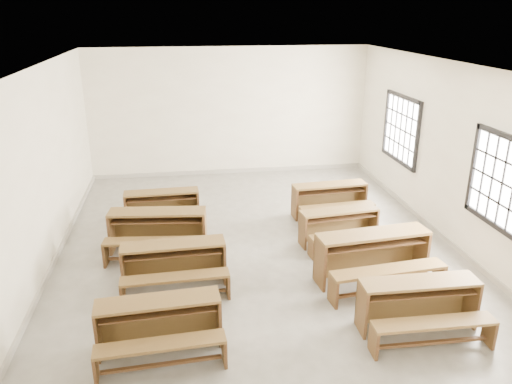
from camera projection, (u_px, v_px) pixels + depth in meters
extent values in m
plane|color=gray|center=(256.00, 243.00, 9.16)|extent=(8.50, 8.50, 0.00)
cube|color=white|center=(256.00, 66.00, 8.06)|extent=(7.00, 8.50, 0.05)
cube|color=silver|center=(230.00, 112.00, 12.52)|extent=(7.00, 0.05, 3.20)
cube|color=silver|center=(325.00, 285.00, 4.68)|extent=(7.00, 0.05, 3.20)
cube|color=silver|center=(45.00, 169.00, 8.10)|extent=(0.05, 8.50, 3.20)
cube|color=silver|center=(444.00, 151.00, 9.10)|extent=(0.05, 8.50, 3.20)
cube|color=gray|center=(231.00, 171.00, 13.06)|extent=(7.00, 0.04, 0.10)
cube|color=gray|center=(58.00, 254.00, 8.64)|extent=(0.04, 8.50, 0.10)
cube|color=gray|center=(434.00, 228.00, 9.64)|extent=(0.04, 8.50, 0.10)
cube|color=white|center=(504.00, 183.00, 7.43)|extent=(0.02, 1.50, 1.30)
cube|color=black|center=(511.00, 138.00, 7.19)|extent=(0.06, 1.62, 0.08)
cube|color=black|center=(495.00, 225.00, 7.67)|extent=(0.06, 1.62, 0.08)
cube|color=black|center=(473.00, 168.00, 8.16)|extent=(0.06, 0.08, 1.46)
cube|color=white|center=(402.00, 129.00, 10.77)|extent=(0.02, 1.50, 1.30)
cube|color=black|center=(404.00, 97.00, 10.53)|extent=(0.06, 1.62, 0.08)
cube|color=black|center=(398.00, 160.00, 11.01)|extent=(0.06, 1.62, 0.08)
cube|color=black|center=(417.00, 138.00, 10.04)|extent=(0.06, 0.08, 1.46)
cube|color=black|center=(386.00, 121.00, 11.50)|extent=(0.06, 0.08, 1.46)
cube|color=brown|center=(158.00, 301.00, 6.12)|extent=(1.55, 0.47, 0.04)
cube|color=brown|center=(159.00, 317.00, 6.40)|extent=(1.53, 0.12, 0.65)
cube|color=brown|center=(98.00, 332.00, 6.09)|extent=(0.06, 0.38, 0.65)
cube|color=brown|center=(219.00, 318.00, 6.38)|extent=(0.06, 0.38, 0.65)
cube|color=brown|center=(158.00, 311.00, 6.15)|extent=(1.43, 0.36, 0.02)
cube|color=brown|center=(160.00, 344.00, 5.79)|extent=(1.54, 0.35, 0.04)
cube|color=brown|center=(96.00, 367.00, 5.71)|extent=(0.05, 0.27, 0.36)
cube|color=brown|center=(224.00, 350.00, 6.00)|extent=(0.05, 0.27, 0.36)
cube|color=brown|center=(162.00, 364.00, 5.89)|extent=(1.41, 0.13, 0.04)
cube|color=brown|center=(173.00, 244.00, 7.55)|extent=(1.59, 0.45, 0.04)
cube|color=brown|center=(174.00, 260.00, 7.84)|extent=(1.58, 0.09, 0.67)
cube|color=brown|center=(123.00, 270.00, 7.54)|extent=(0.05, 0.39, 0.67)
cube|color=brown|center=(224.00, 261.00, 7.81)|extent=(0.05, 0.39, 0.67)
cube|color=brown|center=(173.00, 253.00, 7.58)|extent=(1.47, 0.34, 0.02)
cube|color=brown|center=(175.00, 277.00, 7.21)|extent=(1.58, 0.33, 0.04)
cube|color=brown|center=(122.00, 295.00, 7.15)|extent=(0.05, 0.28, 0.37)
cube|color=brown|center=(228.00, 284.00, 7.42)|extent=(0.05, 0.28, 0.37)
cube|color=brown|center=(176.00, 295.00, 7.31)|extent=(1.46, 0.10, 0.04)
cube|color=brown|center=(157.00, 212.00, 8.65)|extent=(1.71, 0.60, 0.04)
cube|color=brown|center=(160.00, 227.00, 8.95)|extent=(1.67, 0.23, 0.71)
cube|color=brown|center=(112.00, 232.00, 8.74)|extent=(0.09, 0.42, 0.71)
cube|color=brown|center=(205.00, 231.00, 8.81)|extent=(0.09, 0.42, 0.71)
cube|color=brown|center=(157.00, 220.00, 8.68)|extent=(1.57, 0.48, 0.02)
cube|color=brown|center=(154.00, 241.00, 8.28)|extent=(1.70, 0.48, 0.04)
cube|color=brown|center=(106.00, 254.00, 8.32)|extent=(0.07, 0.30, 0.40)
cube|color=brown|center=(204.00, 252.00, 8.38)|extent=(0.07, 0.30, 0.40)
cube|color=brown|center=(155.00, 258.00, 8.38)|extent=(1.54, 0.22, 0.04)
cube|color=brown|center=(161.00, 192.00, 9.86)|extent=(1.47, 0.41, 0.04)
cube|color=brown|center=(162.00, 204.00, 10.12)|extent=(1.46, 0.08, 0.62)
cube|color=brown|center=(126.00, 210.00, 9.85)|extent=(0.05, 0.37, 0.62)
cube|color=brown|center=(198.00, 205.00, 10.09)|extent=(0.05, 0.37, 0.62)
cube|color=brown|center=(162.00, 198.00, 9.88)|extent=(1.36, 0.31, 0.02)
cube|color=brown|center=(162.00, 213.00, 9.54)|extent=(1.47, 0.30, 0.04)
cube|color=brown|center=(125.00, 225.00, 9.48)|extent=(0.04, 0.26, 0.35)
cube|color=brown|center=(200.00, 220.00, 9.73)|extent=(0.04, 0.26, 0.35)
cube|color=brown|center=(163.00, 226.00, 9.63)|extent=(1.35, 0.09, 0.04)
cube|color=brown|center=(420.00, 282.00, 6.51)|extent=(1.58, 0.43, 0.04)
cube|color=brown|center=(411.00, 298.00, 6.80)|extent=(1.57, 0.07, 0.67)
cube|color=brown|center=(362.00, 310.00, 6.54)|extent=(0.05, 0.39, 0.67)
cube|color=brown|center=(471.00, 301.00, 6.73)|extent=(0.05, 0.39, 0.67)
cube|color=brown|center=(420.00, 292.00, 6.54)|extent=(1.46, 0.33, 0.02)
cube|color=brown|center=(434.00, 323.00, 6.17)|extent=(1.57, 0.31, 0.04)
cube|color=brown|center=(374.00, 342.00, 6.15)|extent=(0.05, 0.28, 0.37)
cube|color=brown|center=(489.00, 332.00, 6.33)|extent=(0.05, 0.28, 0.37)
cube|color=brown|center=(431.00, 343.00, 6.27)|extent=(1.45, 0.08, 0.04)
cube|color=brown|center=(374.00, 234.00, 7.69)|extent=(1.81, 0.61, 0.04)
cube|color=brown|center=(366.00, 252.00, 8.01)|extent=(1.77, 0.22, 0.75)
cube|color=brown|center=(320.00, 264.00, 7.63)|extent=(0.09, 0.45, 0.75)
cube|color=brown|center=(421.00, 251.00, 8.03)|extent=(0.09, 0.45, 0.75)
cube|color=brown|center=(373.00, 244.00, 7.72)|extent=(1.67, 0.49, 0.02)
cube|color=brown|center=(389.00, 270.00, 7.31)|extent=(1.80, 0.48, 0.04)
cube|color=brown|center=(333.00, 291.00, 7.19)|extent=(0.07, 0.31, 0.42)
cube|color=brown|center=(439.00, 276.00, 7.59)|extent=(0.07, 0.31, 0.42)
cube|color=brown|center=(387.00, 290.00, 7.43)|extent=(1.64, 0.21, 0.04)
cube|color=brown|center=(340.00, 211.00, 8.98)|extent=(1.46, 0.52, 0.04)
cube|color=brown|center=(335.00, 223.00, 9.24)|extent=(1.43, 0.20, 0.61)
cube|color=brown|center=(303.00, 231.00, 8.92)|extent=(0.08, 0.36, 0.61)
cube|color=brown|center=(373.00, 223.00, 9.27)|extent=(0.08, 0.36, 0.61)
cube|color=brown|center=(340.00, 217.00, 9.01)|extent=(1.35, 0.42, 0.02)
cube|color=brown|center=(349.00, 234.00, 8.68)|extent=(1.45, 0.41, 0.04)
cube|color=brown|center=(311.00, 248.00, 8.57)|extent=(0.06, 0.25, 0.34)
cube|color=brown|center=(384.00, 239.00, 8.92)|extent=(0.06, 0.25, 0.34)
cube|color=brown|center=(348.00, 248.00, 8.77)|extent=(1.32, 0.19, 0.04)
cube|color=brown|center=(330.00, 185.00, 10.18)|extent=(1.55, 0.48, 0.04)
cube|color=brown|center=(326.00, 197.00, 10.45)|extent=(1.52, 0.14, 0.65)
cube|color=brown|center=(294.00, 203.00, 10.14)|extent=(0.06, 0.38, 0.65)
cube|color=brown|center=(363.00, 198.00, 10.45)|extent=(0.06, 0.38, 0.65)
cube|color=brown|center=(330.00, 191.00, 10.21)|extent=(1.43, 0.38, 0.02)
cube|color=brown|center=(337.00, 206.00, 9.85)|extent=(1.54, 0.36, 0.04)
cube|color=brown|center=(301.00, 219.00, 9.77)|extent=(0.06, 0.27, 0.36)
cube|color=brown|center=(372.00, 212.00, 10.07)|extent=(0.06, 0.27, 0.36)
cube|color=brown|center=(337.00, 219.00, 9.95)|extent=(1.41, 0.14, 0.04)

